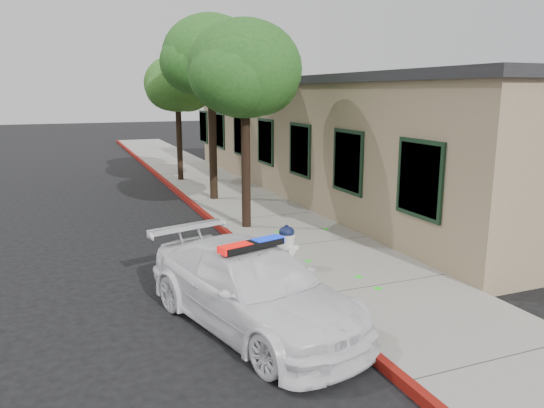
{
  "coord_description": "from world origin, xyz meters",
  "views": [
    {
      "loc": [
        -3.81,
        -7.89,
        3.77
      ],
      "look_at": [
        0.44,
        2.62,
        1.3
      ],
      "focal_mm": 34.21,
      "sensor_mm": 36.0,
      "label": 1
    }
  ],
  "objects": [
    {
      "name": "street_tree_far",
      "position": [
        0.73,
        13.48,
        3.96
      ],
      "size": [
        2.81,
        2.68,
        5.07
      ],
      "rotation": [
        0.0,
        0.0,
        0.01
      ],
      "color": "black",
      "rests_on": "sidewalk"
    },
    {
      "name": "street_tree_mid",
      "position": [
        0.94,
        9.18,
        4.75
      ],
      "size": [
        3.46,
        3.2,
        6.11
      ],
      "rotation": [
        0.0,
        0.0,
        -0.28
      ],
      "color": "black",
      "rests_on": "sidewalk"
    },
    {
      "name": "red_curb",
      "position": [
        0.06,
        3.0,
        0.08
      ],
      "size": [
        0.14,
        60.0,
        0.16
      ],
      "primitive_type": "cube",
      "color": "maroon",
      "rests_on": "ground"
    },
    {
      "name": "sidewalk",
      "position": [
        1.6,
        3.0,
        0.07
      ],
      "size": [
        3.2,
        60.0,
        0.15
      ],
      "primitive_type": "cube",
      "color": "gray",
      "rests_on": "ground"
    },
    {
      "name": "clapboard_building",
      "position": [
        6.69,
        9.0,
        2.13
      ],
      "size": [
        7.3,
        20.89,
        4.24
      ],
      "color": "#9F8568",
      "rests_on": "ground"
    },
    {
      "name": "street_tree_near",
      "position": [
        0.71,
        5.11,
        4.22
      ],
      "size": [
        3.09,
        2.98,
        5.45
      ],
      "rotation": [
        0.0,
        0.0,
        0.04
      ],
      "color": "black",
      "rests_on": "sidewalk"
    },
    {
      "name": "police_car",
      "position": [
        -1.14,
        -0.44,
        0.66
      ],
      "size": [
        3.02,
        4.87,
        1.44
      ],
      "rotation": [
        0.0,
        0.0,
        0.28
      ],
      "color": "white",
      "rests_on": "ground"
    },
    {
      "name": "ground",
      "position": [
        0.0,
        0.0,
        0.0
      ],
      "size": [
        120.0,
        120.0,
        0.0
      ],
      "primitive_type": "plane",
      "color": "black",
      "rests_on": "ground"
    },
    {
      "name": "fire_hydrant",
      "position": [
        0.36,
        1.58,
        0.61
      ],
      "size": [
        0.52,
        0.45,
        0.92
      ],
      "rotation": [
        0.0,
        0.0,
        0.07
      ],
      "color": "white",
      "rests_on": "sidewalk"
    }
  ]
}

